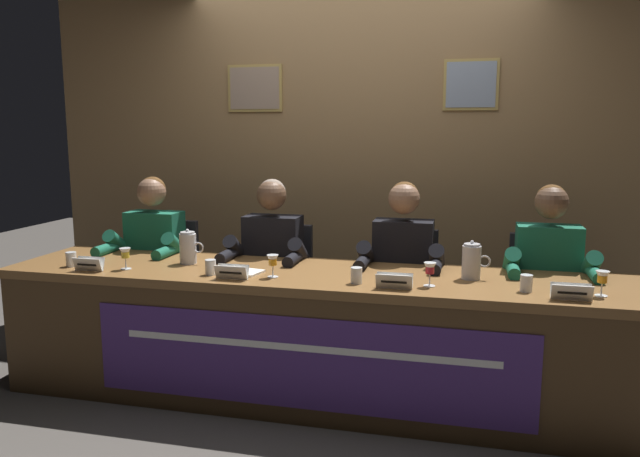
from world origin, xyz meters
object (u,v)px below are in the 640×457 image
Objects in this scene: water_cup_center_right at (356,276)px; water_pitcher_left_side at (188,248)px; conference_table at (315,318)px; nameplate_far_left at (89,264)px; water_cup_far_right at (526,284)px; panelist_center_right at (401,267)px; nameplate_far_right at (572,292)px; juice_glass_far_right at (602,279)px; chair_far_left at (166,287)px; nameplate_center_left at (232,272)px; juice_glass_center_right at (430,270)px; panelist_far_left at (150,254)px; chair_center_left at (279,294)px; juice_glass_far_left at (125,255)px; juice_glass_center_left at (273,262)px; water_cup_center_left at (211,268)px; water_pitcher_right_side at (472,262)px; panelist_center_left at (269,260)px; document_stack_center_left at (243,272)px; chair_center_right at (404,303)px; panelist_far_right at (549,275)px; chair_far_right at (542,312)px; water_cup_far_left at (71,260)px; nameplate_center_right at (394,281)px.

water_pitcher_left_side is at bearing 167.46° from water_cup_center_right.
water_cup_center_right is (0.24, -0.08, 0.27)m from conference_table.
water_cup_far_right reaches higher than nameplate_far_left.
panelist_center_right is 0.85m from water_cup_far_right.
nameplate_far_right is 0.19m from juice_glass_far_right.
nameplate_far_right is at bearing -18.13° from chair_far_left.
juice_glass_center_right is (1.04, 0.10, 0.05)m from nameplate_center_left.
panelist_far_left is at bearing 159.37° from conference_table.
panelist_far_left reaches higher than chair_center_left.
juice_glass_far_left is (0.18, 0.09, 0.05)m from nameplate_far_left.
juice_glass_center_left is at bearing -74.90° from chair_center_left.
juice_glass_far_left is 2.19m from water_cup_far_right.
chair_far_left is 1.00× the size of chair_center_left.
water_cup_center_left is at bearing 155.28° from nameplate_center_left.
water_pitcher_right_side is at bearing 10.96° from conference_table.
chair_far_left is at bearing 130.19° from water_pitcher_left_side.
panelist_center_left is 0.47m from document_stack_center_left.
water_cup_center_right reaches higher than nameplate_center_left.
panelist_center_right is at bearing 39.53° from juice_glass_center_left.
chair_center_right is at bearing 128.24° from water_pitcher_right_side.
chair_center_right is (0.84, 0.83, -0.35)m from nameplate_center_left.
nameplate_far_right is at bearing -26.07° from chair_center_left.
juice_glass_center_left is 1.00× the size of juice_glass_far_right.
panelist_far_right is at bearing 91.92° from nameplate_far_right.
chair_far_right is 0.90m from nameplate_far_right.
panelist_center_left reaches higher than water_cup_far_right.
panelist_center_right is 0.59m from water_cup_center_right.
panelist_far_left reaches higher than water_cup_far_right.
chair_center_left is at bearing 0.00° from chair_far_left.
juice_glass_far_left is at bearing -179.29° from juice_glass_center_right.
nameplate_far_right is (1.85, -0.08, 0.00)m from water_cup_center_left.
chair_far_right is (2.71, 0.75, -0.34)m from water_cup_far_left.
juice_glass_far_left is at bearing 1.09° from water_cup_far_left.
water_cup_center_left is at bearing -178.51° from juice_glass_center_right.
nameplate_center_right is (1.70, -0.62, 0.07)m from panelist_far_left.
water_cup_center_right is at bearing -12.54° from water_pitcher_left_side.
water_cup_far_left is 0.10× the size of chair_center_left.
chair_far_left is 1.71m from panelist_center_right.
nameplate_center_right is 0.65m from water_cup_far_right.
chair_center_left reaches higher than water_cup_far_right.
chair_center_left reaches higher than nameplate_center_left.
juice_glass_far_right reaches higher than conference_table.
conference_table is 19.90× the size of nameplate_center_right.
juice_glass_far_left is at bearing 179.63° from water_cup_center_right.
chair_center_left is 1.00× the size of chair_center_right.
juice_glass_far_right reaches higher than water_cup_far_left.
water_pitcher_left_side reaches higher than conference_table.
conference_table is 17.40× the size of water_pitcher_right_side.
nameplate_center_right is 0.15× the size of panelist_far_right.
water_cup_far_left is 1.23m from juice_glass_center_left.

